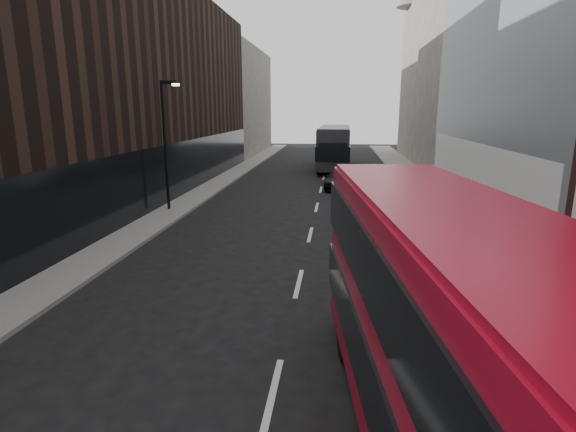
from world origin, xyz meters
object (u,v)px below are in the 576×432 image
(car_a, at_px, (393,220))
(street_lamp, at_px, (166,137))
(grey_bus, at_px, (335,146))
(car_c, at_px, (341,179))
(red_bus, at_px, (452,336))
(car_b, at_px, (349,187))

(car_a, bearing_deg, street_lamp, 168.27)
(street_lamp, distance_m, grey_bus, 22.06)
(car_a, xyz_separation_m, car_c, (-2.33, 12.71, -0.07))
(red_bus, xyz_separation_m, car_c, (-1.54, 26.51, -1.69))
(street_lamp, bearing_deg, car_a, -18.17)
(car_c, bearing_deg, car_a, -73.80)
(grey_bus, xyz_separation_m, car_b, (1.16, -14.28, -1.55))
(car_c, bearing_deg, street_lamp, -131.81)
(street_lamp, relative_size, grey_bus, 0.56)
(car_b, distance_m, car_c, 3.08)
(grey_bus, height_order, car_a, grey_bus)
(car_a, relative_size, car_c, 0.94)
(red_bus, distance_m, grey_bus, 37.82)
(car_a, distance_m, car_c, 12.92)
(street_lamp, distance_m, red_bus, 21.02)
(car_c, bearing_deg, car_b, -73.96)
(car_a, bearing_deg, car_c, 106.83)
(car_b, bearing_deg, red_bus, -90.79)
(red_bus, xyz_separation_m, car_a, (0.79, 13.80, -1.62))
(red_bus, xyz_separation_m, car_b, (-0.99, 23.48, -1.80))
(car_a, bearing_deg, car_b, 106.89)
(street_lamp, height_order, car_c, street_lamp)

